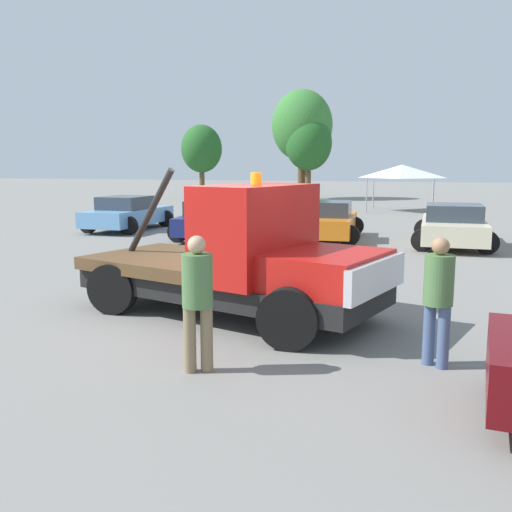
% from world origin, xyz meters
% --- Properties ---
extents(ground_plane, '(160.00, 160.00, 0.00)m').
position_xyz_m(ground_plane, '(0.00, 0.00, 0.00)').
color(ground_plane, gray).
extents(tow_truck, '(5.74, 3.52, 2.51)m').
position_xyz_m(tow_truck, '(0.32, -0.09, 0.95)').
color(tow_truck, black).
rests_on(tow_truck, ground).
extents(person_near_truck, '(0.37, 0.37, 1.67)m').
position_xyz_m(person_near_truck, '(3.42, -1.61, 0.97)').
color(person_near_truck, '#475B84').
rests_on(person_near_truck, ground).
extents(person_at_hood, '(0.38, 0.38, 1.72)m').
position_xyz_m(person_at_hood, '(0.60, -2.70, 0.99)').
color(person_at_hood, '#847051').
rests_on(person_at_hood, ground).
extents(parked_car_skyblue, '(2.41, 4.41, 1.34)m').
position_xyz_m(parked_car_skyblue, '(-8.30, 10.97, 0.65)').
color(parked_car_skyblue, '#669ED1').
rests_on(parked_car_skyblue, ground).
extents(parked_car_navy, '(2.71, 4.49, 1.34)m').
position_xyz_m(parked_car_navy, '(-4.16, 9.71, 0.65)').
color(parked_car_navy, navy).
rests_on(parked_car_navy, ground).
extents(parked_car_orange, '(2.75, 4.39, 1.34)m').
position_xyz_m(parked_car_orange, '(-0.27, 10.33, 0.65)').
color(parked_car_orange, orange).
rests_on(parked_car_orange, ground).
extents(parked_car_cream, '(2.50, 4.58, 1.34)m').
position_xyz_m(parked_car_cream, '(3.89, 10.05, 0.65)').
color(parked_car_cream, beige).
rests_on(parked_car_cream, ground).
extents(canopy_tent_white, '(3.47, 3.47, 2.56)m').
position_xyz_m(canopy_tent_white, '(1.47, 23.62, 2.19)').
color(canopy_tent_white, '#9E9EA3').
rests_on(canopy_tent_white, ground).
extents(tree_left, '(4.52, 4.52, 8.06)m').
position_xyz_m(tree_left, '(-6.44, 33.33, 5.41)').
color(tree_left, brown).
rests_on(tree_left, ground).
extents(tree_center, '(3.12, 3.12, 5.57)m').
position_xyz_m(tree_center, '(-13.96, 31.94, 3.74)').
color(tree_center, brown).
rests_on(tree_center, ground).
extents(tree_right, '(3.41, 3.41, 6.08)m').
position_xyz_m(tree_right, '(-5.75, 32.53, 4.08)').
color(tree_right, brown).
rests_on(tree_right, ground).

